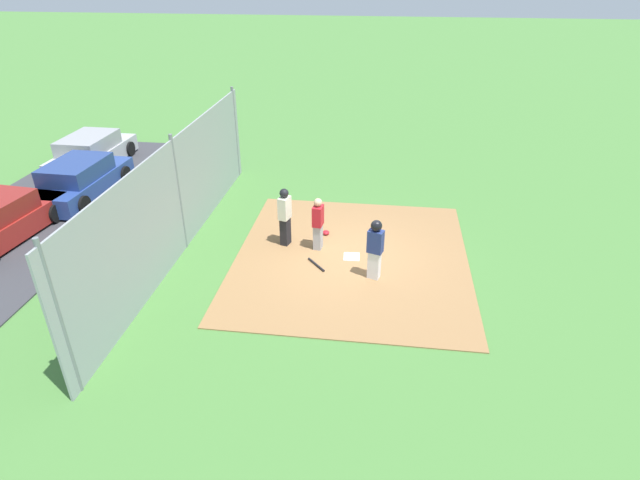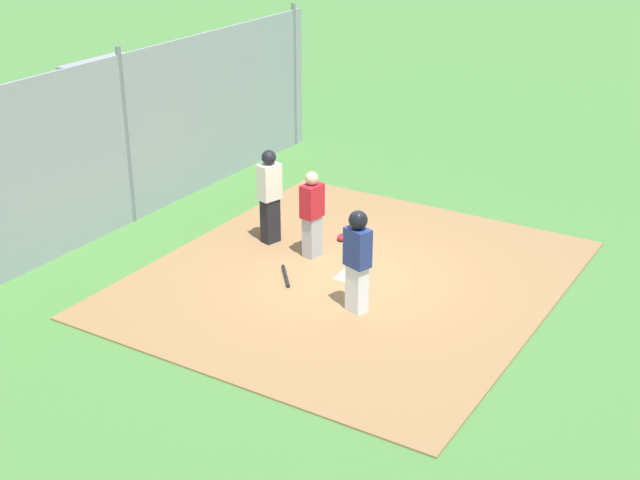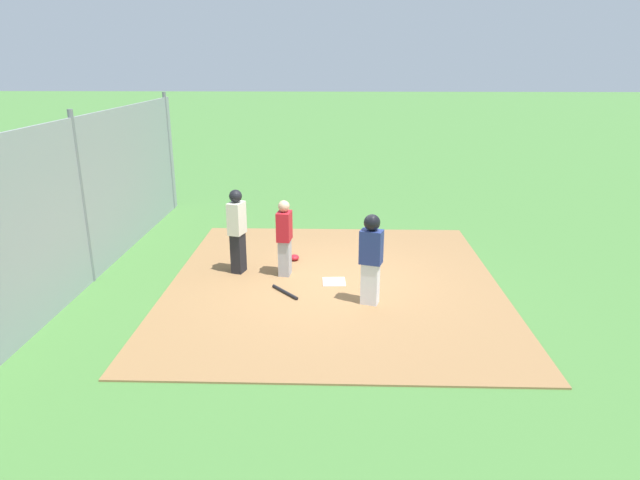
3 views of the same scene
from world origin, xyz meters
name	(u,v)px [view 2 (image 2 of 3)]	position (x,y,z in m)	size (l,w,h in m)	color
ground_plane	(351,279)	(0.00, 0.00, 0.00)	(140.00, 140.00, 0.00)	#477A38
dirt_infield	(351,278)	(0.00, 0.00, 0.01)	(7.20, 6.40, 0.03)	olive
home_plate	(351,277)	(0.00, 0.00, 0.04)	(0.44, 0.44, 0.02)	white
catcher	(312,213)	(-0.38, -1.00, 0.83)	(0.41, 0.30, 1.55)	#9E9EA3
umpire	(270,194)	(-0.51, -1.96, 0.94)	(0.44, 0.35, 1.73)	black
runner	(357,255)	(0.96, 0.65, 0.98)	(0.37, 0.44, 1.65)	silver
baseball_bat	(286,276)	(0.58, -0.92, 0.06)	(0.06, 0.06, 0.77)	black
catcher_mask	(343,237)	(-1.24, -0.87, 0.09)	(0.24, 0.20, 0.12)	#B21923
backstop_fence	(126,141)	(0.00, -4.81, 1.60)	(12.00, 0.10, 3.35)	#93999E
parked_car_silver	(114,87)	(-5.78, -10.77, 0.61)	(4.22, 1.93, 1.28)	#B2B2B7
parked_car_blue	(67,117)	(-3.01, -9.66, 0.61)	(4.25, 1.98, 1.28)	#28428C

